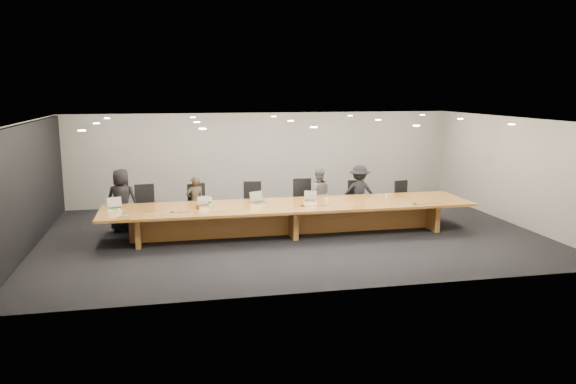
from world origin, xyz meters
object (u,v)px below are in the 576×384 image
object	(u,v)px
mic_right	(414,204)
person_c	(318,195)
chair_mid_left	(253,203)
laptop_d	(310,196)
paper_cup_near	(327,200)
av_box	(124,216)
laptop_b	(205,201)
person_a	(122,200)
paper_cup_far	(387,196)
chair_far_left	(147,207)
chair_left	(200,205)
laptop_c	(259,197)
chair_far_right	(405,199)
conference_table	(291,213)
chair_mid_right	(304,200)
mic_left	(172,212)
amber_mug	(198,207)
person_b	(195,202)
laptop_a	(116,203)
chair_right	(356,200)
person_d	(359,192)
water_bottle	(210,202)
mic_center	(302,205)

from	to	relation	value
mic_right	person_c	bearing A→B (deg)	137.63
chair_mid_left	laptop_d	bearing A→B (deg)	-27.31
person_c	laptop_d	xyz separation A→B (m)	(-0.44, -0.87, 0.14)
paper_cup_near	av_box	bearing A→B (deg)	-172.21
laptop_b	paper_cup_near	distance (m)	3.01
person_a	av_box	distance (m)	1.74
person_c	paper_cup_far	distance (m)	1.82
chair_far_left	paper_cup_near	distance (m)	4.54
chair_left	chair_mid_left	size ratio (longest dim) A/B	1.00
paper_cup_near	laptop_c	bearing A→B (deg)	172.47
chair_far_right	laptop_c	xyz separation A→B (m)	(-4.24, -0.83, 0.38)
paper_cup_far	paper_cup_near	bearing A→B (deg)	-174.32
chair_far_right	conference_table	bearing A→B (deg)	-177.98
chair_mid_right	mic_left	world-z (taller)	chair_mid_right
chair_far_right	amber_mug	size ratio (longest dim) A/B	10.02
person_b	laptop_d	size ratio (longest dim) A/B	4.20
amber_mug	person_a	bearing A→B (deg)	143.96
laptop_d	mic_left	bearing A→B (deg)	-150.61
conference_table	chair_far_left	bearing A→B (deg)	161.36
laptop_b	av_box	xyz separation A→B (m)	(-1.82, -0.80, -0.10)
paper_cup_far	laptop_a	bearing A→B (deg)	179.33
chair_far_left	laptop_c	bearing A→B (deg)	-28.37
laptop_b	chair_right	bearing A→B (deg)	-8.51
person_a	person_c	size ratio (longest dim) A/B	1.08
laptop_d	laptop_a	bearing A→B (deg)	-162.09
person_b	chair_far_right	bearing A→B (deg)	161.88
paper_cup_near	mic_left	world-z (taller)	paper_cup_near
chair_right	laptop_c	distance (m)	2.95
conference_table	chair_right	bearing A→B (deg)	29.63
laptop_a	amber_mug	xyz separation A→B (m)	(1.88, -0.49, -0.08)
person_a	person_d	size ratio (longest dim) A/B	1.07
paper_cup_far	chair_left	bearing A→B (deg)	168.42
person_b	person_d	size ratio (longest dim) A/B	0.89
person_c	laptop_c	size ratio (longest dim) A/B	4.12
chair_far_right	laptop_c	bearing A→B (deg)	174.57
person_a	water_bottle	world-z (taller)	person_a
paper_cup_far	chair_right	bearing A→B (deg)	120.60
mic_center	conference_table	bearing A→B (deg)	130.62
person_a	mic_right	world-z (taller)	person_a
mic_left	mic_center	bearing A→B (deg)	1.21
chair_far_right	paper_cup_far	xyz separation A→B (m)	(-0.91, -0.88, 0.28)
chair_right	person_c	world-z (taller)	person_c
chair_left	person_b	xyz separation A→B (m)	(-0.11, -0.02, 0.10)
person_a	paper_cup_near	bearing A→B (deg)	-179.66
chair_mid_left	laptop_c	distance (m)	0.96
person_d	paper_cup_far	distance (m)	1.01
conference_table	laptop_b	bearing A→B (deg)	172.49
laptop_c	mic_right	size ratio (longest dim) A/B	3.13
chair_left	mic_center	distance (m)	2.83
person_d	laptop_d	world-z (taller)	person_d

